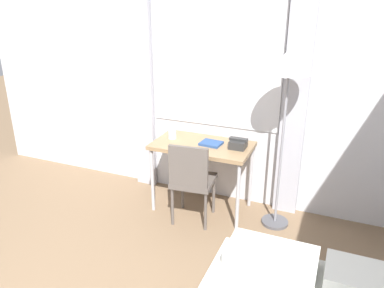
# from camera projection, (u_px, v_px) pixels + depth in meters

# --- Properties ---
(wall_back_with_window) EXTENTS (5.68, 0.13, 2.70)m
(wall_back_with_window) POSITION_uv_depth(u_px,v_px,m) (200.00, 77.00, 3.98)
(wall_back_with_window) COLOR silver
(wall_back_with_window) RESTS_ON ground_plane
(desk) EXTENTS (1.01, 0.57, 0.75)m
(desk) POSITION_uv_depth(u_px,v_px,m) (202.00, 150.00, 3.85)
(desk) COLOR #937551
(desk) RESTS_ON ground_plane
(desk_chair) EXTENTS (0.44, 0.44, 0.87)m
(desk_chair) POSITION_uv_depth(u_px,v_px,m) (192.00, 178.00, 3.66)
(desk_chair) COLOR #59514C
(desk_chair) RESTS_ON ground_plane
(standing_lamp) EXTENTS (0.38, 0.38, 1.75)m
(standing_lamp) POSITION_uv_depth(u_px,v_px,m) (289.00, 74.00, 3.26)
(standing_lamp) COLOR #4C4C51
(standing_lamp) RESTS_ON ground_plane
(telephone) EXTENTS (0.18, 0.17, 0.10)m
(telephone) POSITION_uv_depth(u_px,v_px,m) (238.00, 144.00, 3.71)
(telephone) COLOR #2D2D2D
(telephone) RESTS_ON desk
(book) EXTENTS (0.22, 0.19, 0.02)m
(book) POSITION_uv_depth(u_px,v_px,m) (211.00, 143.00, 3.80)
(book) COLOR navy
(book) RESTS_ON desk
(mug) EXTENTS (0.08, 0.08, 0.10)m
(mug) POSITION_uv_depth(u_px,v_px,m) (172.00, 134.00, 3.96)
(mug) COLOR white
(mug) RESTS_ON desk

